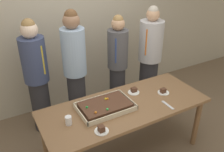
# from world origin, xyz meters

# --- Properties ---
(ground_plane) EXTENTS (12.00, 12.00, 0.00)m
(ground_plane) POSITION_xyz_m (0.00, 0.00, 0.00)
(ground_plane) COLOR brown
(interior_back_panel) EXTENTS (8.00, 0.12, 3.00)m
(interior_back_panel) POSITION_xyz_m (0.00, 1.60, 1.50)
(interior_back_panel) COLOR #B2A893
(interior_back_panel) RESTS_ON ground_plane
(party_table) EXTENTS (2.03, 0.82, 0.76)m
(party_table) POSITION_xyz_m (0.00, 0.00, 0.68)
(party_table) COLOR brown
(party_table) RESTS_ON ground_plane
(sheet_cake) EXTENTS (0.64, 0.42, 0.10)m
(sheet_cake) POSITION_xyz_m (-0.24, 0.05, 0.80)
(sheet_cake) COLOR beige
(sheet_cake) RESTS_ON party_table
(plated_slice_near_left) EXTENTS (0.15, 0.15, 0.07)m
(plated_slice_near_left) POSITION_xyz_m (0.58, -0.01, 0.78)
(plated_slice_near_left) COLOR white
(plated_slice_near_left) RESTS_ON party_table
(plated_slice_near_right) EXTENTS (0.15, 0.15, 0.07)m
(plated_slice_near_right) POSITION_xyz_m (-0.47, -0.29, 0.79)
(plated_slice_near_right) COLOR white
(plated_slice_near_right) RESTS_ON party_table
(plated_slice_far_left) EXTENTS (0.15, 0.15, 0.07)m
(plated_slice_far_left) POSITION_xyz_m (0.25, 0.19, 0.78)
(plated_slice_far_left) COLOR white
(plated_slice_far_left) RESTS_ON party_table
(drink_cup_nearest) EXTENTS (0.07, 0.07, 0.10)m
(drink_cup_nearest) POSITION_xyz_m (-0.72, -0.01, 0.81)
(drink_cup_nearest) COLOR white
(drink_cup_nearest) RESTS_ON party_table
(cake_server_utensil) EXTENTS (0.03, 0.20, 0.01)m
(cake_server_utensil) POSITION_xyz_m (0.44, -0.26, 0.77)
(cake_server_utensil) COLOR silver
(cake_server_utensil) RESTS_ON party_table
(person_serving_front) EXTENTS (0.31, 0.31, 1.62)m
(person_serving_front) POSITION_xyz_m (0.39, 0.85, 0.85)
(person_serving_front) COLOR #28282D
(person_serving_front) RESTS_ON ground_plane
(person_green_shirt_behind) EXTENTS (0.34, 0.34, 1.68)m
(person_green_shirt_behind) POSITION_xyz_m (-0.79, 1.04, 0.88)
(person_green_shirt_behind) COLOR #28282D
(person_green_shirt_behind) RESTS_ON ground_plane
(person_striped_tie_right) EXTENTS (0.37, 0.37, 1.70)m
(person_striped_tie_right) POSITION_xyz_m (0.96, 0.80, 0.87)
(person_striped_tie_right) COLOR #28282D
(person_striped_tie_right) RESTS_ON ground_plane
(person_far_right_suit) EXTENTS (0.32, 0.32, 1.78)m
(person_far_right_suit) POSITION_xyz_m (-0.30, 0.83, 0.94)
(person_far_right_suit) COLOR #28282D
(person_far_right_suit) RESTS_ON ground_plane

